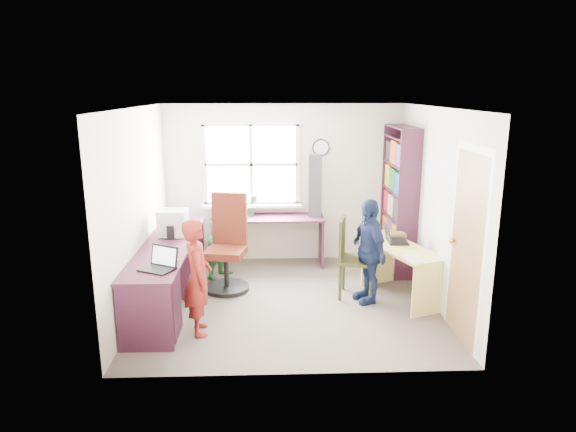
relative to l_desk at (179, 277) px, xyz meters
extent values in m
cube|color=#4C443C|center=(1.31, 0.28, -0.47)|extent=(3.60, 3.40, 0.02)
cube|color=white|center=(1.31, 0.28, 1.95)|extent=(3.60, 3.40, 0.02)
cube|color=beige|center=(1.31, 1.99, 0.74)|extent=(3.60, 0.02, 2.40)
cube|color=beige|center=(1.31, -1.43, 0.74)|extent=(3.60, 0.02, 2.40)
cube|color=beige|center=(-0.50, 0.28, 0.74)|extent=(0.02, 3.40, 2.40)
cube|color=beige|center=(3.12, 0.28, 0.74)|extent=(0.02, 3.40, 2.40)
cube|color=white|center=(0.81, 1.97, 1.04)|extent=(1.40, 0.01, 1.20)
cube|color=white|center=(0.81, 1.96, 1.04)|extent=(1.48, 0.04, 1.28)
cube|color=#9A6B42|center=(3.09, -0.77, 0.54)|extent=(0.02, 0.82, 2.00)
sphere|color=gold|center=(3.06, -0.44, 0.54)|extent=(0.07, 0.07, 0.07)
cylinder|color=black|center=(1.86, 1.96, 1.29)|extent=(0.26, 0.03, 0.26)
cylinder|color=white|center=(1.86, 1.95, 1.29)|extent=(0.22, 0.01, 0.22)
cube|color=#40192E|center=(-0.19, 0.38, 0.28)|extent=(0.60, 2.70, 0.03)
cube|color=#40192E|center=(1.06, 1.70, 0.28)|extent=(1.65, 0.56, 0.03)
cube|color=#40192E|center=(-0.19, 0.38, -0.10)|extent=(0.56, 0.03, 0.72)
cube|color=#40192E|center=(-0.19, -0.94, -0.10)|extent=(0.56, 0.03, 0.72)
cube|color=#40192E|center=(-0.19, 1.70, -0.10)|extent=(0.56, 0.03, 0.72)
cube|color=#40192E|center=(1.86, 1.70, -0.10)|extent=(0.03, 0.52, 0.72)
cube|color=#40192E|center=(-0.19, -0.57, -0.10)|extent=(0.54, 0.45, 0.72)
cube|color=#EDDD76|center=(2.75, 0.34, 0.20)|extent=(0.91, 1.27, 0.03)
cube|color=#EDDD76|center=(2.95, -0.18, -0.14)|extent=(0.47, 0.20, 0.64)
cube|color=#EDDD76|center=(2.55, 0.87, -0.14)|extent=(0.47, 0.20, 0.64)
cube|color=#40192E|center=(2.96, 0.96, 0.59)|extent=(0.30, 0.02, 2.10)
cube|color=#40192E|center=(2.96, 1.96, 0.59)|extent=(0.30, 0.02, 2.10)
cube|color=#40192E|center=(2.96, 1.46, 1.63)|extent=(0.30, 1.00, 0.02)
cube|color=#40192E|center=(2.96, 1.46, -0.40)|extent=(0.30, 1.00, 0.02)
cube|color=#40192E|center=(2.96, 1.46, -0.04)|extent=(0.30, 1.00, 0.02)
cube|color=#40192E|center=(2.96, 1.46, 0.34)|extent=(0.30, 1.00, 0.02)
cube|color=#40192E|center=(2.96, 1.46, 0.72)|extent=(0.30, 1.00, 0.02)
cube|color=#40192E|center=(2.96, 1.46, 1.10)|extent=(0.30, 1.00, 0.02)
cube|color=#40192E|center=(2.96, 1.46, 1.48)|extent=(0.30, 1.00, 0.02)
cube|color=maroon|center=(2.96, 1.16, -0.25)|extent=(0.25, 0.28, 0.27)
cube|color=#164B89|center=(2.96, 1.48, -0.24)|extent=(0.25, 0.30, 0.29)
cube|color=#1B7228|center=(2.96, 1.78, -0.23)|extent=(0.25, 0.26, 0.30)
cube|color=gold|center=(2.96, 1.16, 0.13)|extent=(0.25, 0.28, 0.30)
cube|color=#632D72|center=(2.96, 1.48, 0.14)|extent=(0.25, 0.30, 0.32)
cube|color=#CE5C16|center=(2.96, 1.78, 0.12)|extent=(0.25, 0.26, 0.29)
cube|color=black|center=(2.96, 1.16, 0.52)|extent=(0.25, 0.28, 0.32)
cube|color=#B7B7AC|center=(2.96, 1.48, 0.50)|extent=(0.25, 0.30, 0.29)
cube|color=maroon|center=(2.96, 1.78, 0.51)|extent=(0.25, 0.26, 0.30)
cube|color=#164B89|center=(2.96, 1.16, 0.88)|extent=(0.25, 0.28, 0.29)
cube|color=#1B7228|center=(2.96, 1.48, 0.89)|extent=(0.25, 0.30, 0.30)
cube|color=gold|center=(2.96, 1.78, 0.90)|extent=(0.25, 0.26, 0.32)
cube|color=#632D72|center=(2.96, 1.16, 1.27)|extent=(0.25, 0.28, 0.30)
cube|color=#CE5C16|center=(2.96, 1.48, 1.28)|extent=(0.25, 0.30, 0.32)
cube|color=black|center=(2.96, 1.78, 1.26)|extent=(0.25, 0.26, 0.29)
cylinder|color=black|center=(0.50, 0.69, -0.42)|extent=(0.69, 0.69, 0.05)
cylinder|color=black|center=(0.50, 0.69, -0.18)|extent=(0.07, 0.07, 0.44)
cube|color=#4A190D|center=(0.50, 0.69, 0.07)|extent=(0.57, 0.57, 0.10)
cube|color=#4A190D|center=(0.54, 0.92, 0.47)|extent=(0.47, 0.17, 0.70)
cylinder|color=#2C3311|center=(1.95, 0.29, -0.22)|extent=(0.05, 0.05, 0.48)
cylinder|color=#2C3311|center=(2.32, 0.19, -0.22)|extent=(0.05, 0.05, 0.48)
cylinder|color=#2C3311|center=(2.05, 0.66, -0.22)|extent=(0.05, 0.05, 0.48)
cylinder|color=#2C3311|center=(2.42, 0.56, -0.22)|extent=(0.05, 0.05, 0.48)
cube|color=#2C3311|center=(2.19, 0.43, 0.03)|extent=(0.55, 0.55, 0.04)
cube|color=#2C3311|center=(1.99, 0.48, 0.31)|extent=(0.14, 0.42, 0.53)
cube|color=silver|center=(-0.17, 0.72, 0.30)|extent=(0.27, 0.22, 0.02)
cube|color=silver|center=(-0.17, 0.72, 0.47)|extent=(0.38, 0.34, 0.33)
cube|color=#3F72F2|center=(0.01, 0.71, 0.47)|extent=(0.03, 0.28, 0.24)
cube|color=black|center=(-0.12, -0.58, 0.30)|extent=(0.42, 0.38, 0.02)
cube|color=black|center=(-0.06, -0.46, 0.42)|extent=(0.33, 0.21, 0.23)
cube|color=white|center=(-0.06, -0.47, 0.42)|extent=(0.28, 0.18, 0.18)
cube|color=black|center=(2.74, 0.62, 0.22)|extent=(0.26, 0.35, 0.02)
cube|color=black|center=(2.61, 0.63, 0.33)|extent=(0.07, 0.35, 0.23)
cube|color=#3F72F2|center=(2.62, 0.63, 0.33)|extent=(0.05, 0.30, 0.18)
cube|color=black|center=(-0.18, 0.58, 0.38)|extent=(0.10, 0.10, 0.18)
cube|color=black|center=(-0.18, 1.06, 0.38)|extent=(0.10, 0.10, 0.16)
cube|color=black|center=(1.76, 1.71, 0.76)|extent=(0.21, 0.19, 0.93)
cube|color=red|center=(2.75, 0.92, 0.24)|extent=(0.31, 0.31, 0.05)
cube|color=white|center=(-0.11, -0.13, 0.30)|extent=(0.32, 0.38, 0.00)
cube|color=white|center=(2.77, -0.07, 0.21)|extent=(0.22, 0.30, 0.00)
imported|color=#296830|center=(0.81, 1.77, 0.45)|extent=(0.20, 0.17, 0.32)
imported|color=maroon|center=(0.29, -0.51, 0.19)|extent=(0.40, 0.52, 1.28)
imported|color=#2F7633|center=(0.43, 1.21, 0.11)|extent=(0.67, 0.70, 1.14)
imported|color=#162245|center=(2.29, 0.28, 0.20)|extent=(0.51, 0.83, 1.32)
camera|label=1|loc=(1.06, -5.73, 2.15)|focal=32.00mm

